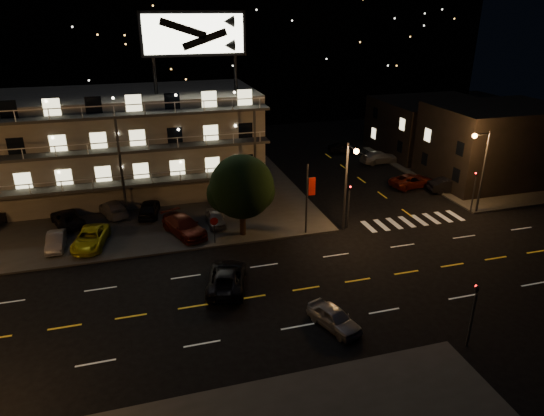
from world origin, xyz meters
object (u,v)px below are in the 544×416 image
object	(u,v)px
lot_car_7	(112,208)
lot_car_2	(90,238)
road_car_west	(227,277)
road_car_east	(334,318)
tree	(241,189)
lot_car_4	(215,218)
side_car_0	(450,185)

from	to	relation	value
lot_car_7	lot_car_2	bearing A→B (deg)	55.60
road_car_west	lot_car_7	bearing A→B (deg)	-47.05
lot_car_7	road_car_west	bearing A→B (deg)	97.60
road_car_east	road_car_west	distance (m)	8.46
tree	lot_car_4	xyz separation A→B (m)	(-1.88, 2.69, -3.60)
lot_car_7	road_car_west	world-z (taller)	road_car_west
lot_car_2	road_car_west	bearing A→B (deg)	-32.26
side_car_0	road_car_east	size ratio (longest dim) A/B	1.20
side_car_0	road_car_east	distance (m)	28.11
lot_car_2	side_car_0	world-z (taller)	side_car_0
lot_car_7	side_car_0	size ratio (longest dim) A/B	1.01
lot_car_4	road_car_west	distance (m)	10.52
tree	side_car_0	distance (m)	24.42
side_car_0	road_car_east	xyz separation A→B (m)	(-21.21, -18.45, -0.11)
lot_car_4	road_car_west	size ratio (longest dim) A/B	0.66
side_car_0	lot_car_2	bearing A→B (deg)	103.64
tree	lot_car_7	world-z (taller)	tree
lot_car_2	lot_car_4	world-z (taller)	lot_car_2
lot_car_2	lot_car_7	distance (m)	6.46
side_car_0	road_car_east	bearing A→B (deg)	140.09
tree	lot_car_4	distance (m)	4.87
lot_car_4	side_car_0	bearing A→B (deg)	3.39
lot_car_2	side_car_0	xyz separation A→B (m)	(36.28, 2.90, -0.07)
tree	lot_car_4	world-z (taller)	tree
road_car_east	road_car_west	size ratio (longest dim) A/B	0.70
side_car_0	tree	bearing A→B (deg)	109.16
tree	road_car_east	world-z (taller)	tree
lot_car_4	tree	bearing A→B (deg)	-55.03
side_car_0	road_car_east	world-z (taller)	side_car_0
tree	road_car_west	world-z (taller)	tree
lot_car_2	lot_car_4	xyz separation A→B (m)	(10.62, 1.36, -0.07)
tree	lot_car_7	xyz separation A→B (m)	(-10.87, 7.58, -3.54)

